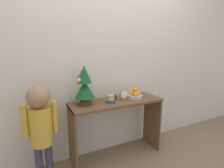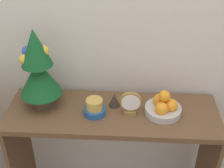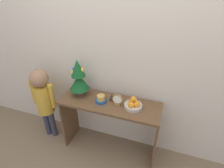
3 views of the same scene
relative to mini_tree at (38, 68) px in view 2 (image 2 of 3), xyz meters
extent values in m
cube|color=brown|center=(0.37, -0.04, -0.24)|extent=(1.10, 0.37, 0.03)
cube|color=brown|center=(-0.17, -0.04, -0.58)|extent=(0.02, 0.34, 0.72)
cube|color=brown|center=(0.91, -0.04, -0.58)|extent=(0.02, 0.34, 0.72)
cylinder|color=#4C3828|center=(0.00, 0.00, -0.20)|extent=(0.11, 0.11, 0.05)
cylinder|color=brown|center=(0.00, 0.00, -0.15)|extent=(0.02, 0.02, 0.04)
cone|color=#145123|center=(0.00, 0.00, -0.05)|extent=(0.21, 0.21, 0.19)
cone|color=#145123|center=(0.00, 0.00, 0.12)|extent=(0.16, 0.16, 0.19)
sphere|color=gold|center=(0.03, 0.02, 0.09)|extent=(0.06, 0.06, 0.06)
sphere|color=#2D4CA8|center=(-0.05, 0.01, 0.09)|extent=(0.05, 0.05, 0.05)
sphere|color=gold|center=(-0.06, -0.01, 0.05)|extent=(0.06, 0.06, 0.06)
sphere|color=red|center=(-0.01, 0.02, 0.13)|extent=(0.04, 0.04, 0.04)
cylinder|color=#B7B2A8|center=(0.63, -0.04, -0.21)|extent=(0.19, 0.19, 0.04)
sphere|color=orange|center=(0.67, -0.04, -0.17)|extent=(0.07, 0.07, 0.07)
sphere|color=orange|center=(0.61, 0.00, -0.17)|extent=(0.07, 0.07, 0.07)
sphere|color=orange|center=(0.62, -0.07, -0.17)|extent=(0.07, 0.07, 0.07)
sphere|color=orange|center=(0.63, -0.04, -0.12)|extent=(0.06, 0.06, 0.06)
cylinder|color=#235189|center=(0.28, -0.06, -0.21)|extent=(0.11, 0.11, 0.03)
cylinder|color=gold|center=(0.28, -0.06, -0.16)|extent=(0.08, 0.08, 0.05)
cube|color=olive|center=(0.46, -0.05, -0.21)|extent=(0.06, 0.04, 0.02)
cylinder|color=olive|center=(0.46, -0.05, -0.15)|extent=(0.11, 0.02, 0.11)
cylinder|color=white|center=(0.46, -0.06, -0.15)|extent=(0.09, 0.00, 0.09)
cone|color=#382D23|center=(0.38, 0.01, -0.19)|extent=(0.06, 0.06, 0.08)
camera|label=1|loc=(-0.55, -1.78, 0.41)|focal=28.00mm
camera|label=2|loc=(0.44, -1.31, 0.78)|focal=50.00mm
camera|label=3|loc=(0.89, -1.46, 0.93)|focal=28.00mm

